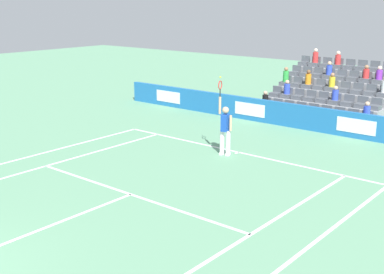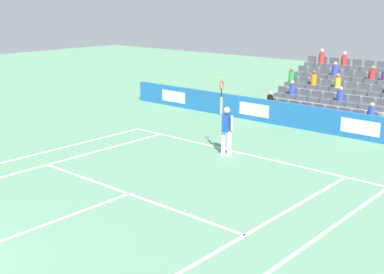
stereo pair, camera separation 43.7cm
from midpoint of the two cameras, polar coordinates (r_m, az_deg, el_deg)
The scene contains 11 objects.
line_baseline at distance 18.87m, azimuth 4.57°, elevation -1.71°, with size 10.97×0.10×0.01m, color white.
line_service at distance 14.94m, azimuth -7.71°, elevation -6.37°, with size 8.23×0.10×0.01m, color white.
line_centre_service at distance 13.18m, azimuth -18.10°, elevation -10.04°, with size 0.10×6.40×0.01m, color white.
line_singles_sideline_left at distance 17.80m, azimuth -17.88°, elevation -3.45°, with size 0.10×11.89×0.01m, color white.
line_singles_sideline_right at distance 12.13m, azimuth 4.30°, elevation -11.55°, with size 0.10×11.89×0.01m, color white.
line_doubles_sideline_left at distance 18.93m, azimuth -20.15°, elevation -2.56°, with size 0.10×11.89×0.01m, color white.
line_doubles_sideline_right at distance 11.49m, azimuth 10.04°, elevation -13.36°, with size 0.10×11.89×0.01m, color white.
line_centre_mark at distance 18.80m, azimuth 4.39°, elevation -1.77°, with size 0.10×0.20×0.01m, color white.
sponsor_barrier at distance 22.65m, azimuth 11.47°, elevation 2.23°, with size 20.43×0.22×1.05m.
tennis_player at distance 18.28m, azimuth 3.03°, elevation 0.98°, with size 0.54×0.41×2.85m.
stadium_stand at distance 25.74m, azimuth 15.29°, elevation 4.20°, with size 5.58×4.75×3.03m.
Camera 1 is at (-10.15, 3.10, 5.42)m, focal length 47.69 mm.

